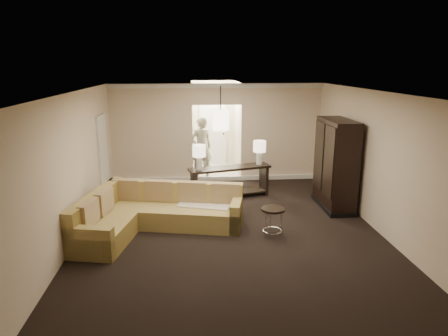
{
  "coord_description": "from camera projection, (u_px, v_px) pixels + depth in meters",
  "views": [
    {
      "loc": [
        -0.77,
        -7.28,
        3.31
      ],
      "look_at": [
        -0.04,
        1.2,
        1.09
      ],
      "focal_mm": 32.0,
      "sensor_mm": 36.0,
      "label": 1
    }
  ],
  "objects": [
    {
      "name": "ground",
      "position": [
        231.0,
        236.0,
        7.91
      ],
      "size": [
        8.0,
        8.0,
        0.0
      ],
      "primitive_type": "plane",
      "color": "black",
      "rests_on": "ground"
    },
    {
      "name": "wall_back",
      "position": [
        217.0,
        133.0,
        11.42
      ],
      "size": [
        6.0,
        0.04,
        2.8
      ],
      "primitive_type": "cube",
      "color": "beige",
      "rests_on": "ground"
    },
    {
      "name": "wall_front",
      "position": [
        276.0,
        276.0,
        3.7
      ],
      "size": [
        6.0,
        0.04,
        2.8
      ],
      "primitive_type": "cube",
      "color": "beige",
      "rests_on": "ground"
    },
    {
      "name": "wall_left",
      "position": [
        69.0,
        172.0,
        7.31
      ],
      "size": [
        0.04,
        8.0,
        2.8
      ],
      "primitive_type": "cube",
      "color": "beige",
      "rests_on": "ground"
    },
    {
      "name": "wall_right",
      "position": [
        384.0,
        165.0,
        7.81
      ],
      "size": [
        0.04,
        8.0,
        2.8
      ],
      "primitive_type": "cube",
      "color": "beige",
      "rests_on": "ground"
    },
    {
      "name": "ceiling",
      "position": [
        232.0,
        93.0,
        7.21
      ],
      "size": [
        6.0,
        8.0,
        0.02
      ],
      "primitive_type": "cube",
      "color": "white",
      "rests_on": "wall_back"
    },
    {
      "name": "crown_molding",
      "position": [
        217.0,
        86.0,
        11.03
      ],
      "size": [
        6.0,
        0.1,
        0.12
      ],
      "primitive_type": "cube",
      "color": "silver",
      "rests_on": "wall_back"
    },
    {
      "name": "baseboard",
      "position": [
        217.0,
        178.0,
        11.71
      ],
      "size": [
        6.0,
        0.1,
        0.12
      ],
      "primitive_type": "cube",
      "color": "silver",
      "rests_on": "ground"
    },
    {
      "name": "side_door",
      "position": [
        104.0,
        156.0,
        10.1
      ],
      "size": [
        0.05,
        0.9,
        2.1
      ],
      "primitive_type": "cube",
      "color": "silver",
      "rests_on": "ground"
    },
    {
      "name": "foyer",
      "position": [
        214.0,
        129.0,
        12.74
      ],
      "size": [
        1.44,
        2.02,
        2.8
      ],
      "color": "white",
      "rests_on": "ground"
    },
    {
      "name": "sectional_sofa",
      "position": [
        151.0,
        214.0,
        8.14
      ],
      "size": [
        3.35,
        2.48,
        0.88
      ],
      "rotation": [
        0.0,
        0.0,
        -0.21
      ],
      "color": "brown",
      "rests_on": "ground"
    },
    {
      "name": "coffee_table",
      "position": [
        208.0,
        209.0,
        8.79
      ],
      "size": [
        1.39,
        1.39,
        0.46
      ],
      "rotation": [
        0.0,
        0.0,
        -0.31
      ],
      "color": "white",
      "rests_on": "ground"
    },
    {
      "name": "console_table",
      "position": [
        230.0,
        179.0,
        10.12
      ],
      "size": [
        2.13,
        0.99,
        0.8
      ],
      "rotation": [
        0.0,
        0.0,
        0.26
      ],
      "color": "black",
      "rests_on": "ground"
    },
    {
      "name": "armoire",
      "position": [
        335.0,
        166.0,
        9.3
      ],
      "size": [
        0.62,
        1.46,
        2.1
      ],
      "color": "black",
      "rests_on": "ground"
    },
    {
      "name": "drink_table",
      "position": [
        273.0,
        216.0,
        7.85
      ],
      "size": [
        0.46,
        0.46,
        0.58
      ],
      "rotation": [
        0.0,
        0.0,
        0.06
      ],
      "color": "black",
      "rests_on": "ground"
    },
    {
      "name": "table_lamp_left",
      "position": [
        199.0,
        153.0,
        9.67
      ],
      "size": [
        0.32,
        0.32,
        0.62
      ],
      "color": "silver",
      "rests_on": "console_table"
    },
    {
      "name": "table_lamp_right",
      "position": [
        260.0,
        149.0,
        10.2
      ],
      "size": [
        0.32,
        0.32,
        0.62
      ],
      "color": "silver",
      "rests_on": "console_table"
    },
    {
      "name": "pendant_light",
      "position": [
        221.0,
        120.0,
        10.03
      ],
      "size": [
        0.38,
        0.38,
        1.09
      ],
      "color": "black",
      "rests_on": "ceiling"
    },
    {
      "name": "person",
      "position": [
        201.0,
        144.0,
        11.77
      ],
      "size": [
        0.86,
        0.72,
        2.03
      ],
      "primitive_type": "imported",
      "rotation": [
        0.0,
        0.0,
        3.51
      ],
      "color": "beige",
      "rests_on": "ground"
    }
  ]
}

